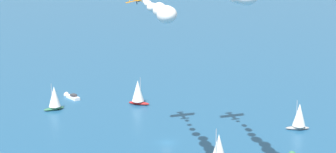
# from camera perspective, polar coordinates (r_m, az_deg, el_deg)

# --- Properties ---
(ground_plane) EXTENTS (2000.00, 2000.00, 0.00)m
(ground_plane) POSITION_cam_1_polar(r_m,az_deg,el_deg) (139.89, -0.12, -7.03)
(ground_plane) COLOR #1E517A
(sailboat_far_port) EXTENTS (6.89, 5.64, 9.03)m
(sailboat_far_port) POSITION_cam_1_polar(r_m,az_deg,el_deg) (172.33, -3.20, -1.67)
(sailboat_far_port) COLOR #B21E1E
(sailboat_far_port) RESTS_ON ground_plane
(motorboat_inshore) EXTENTS (4.85, 7.74, 2.21)m
(motorboat_inshore) POSITION_cam_1_polar(r_m,az_deg,el_deg) (183.11, -10.20, -2.10)
(motorboat_inshore) COLOR white
(motorboat_inshore) RESTS_ON ground_plane
(sailboat_ahead) EXTENTS (6.78, 4.36, 8.42)m
(sailboat_ahead) POSITION_cam_1_polar(r_m,az_deg,el_deg) (152.89, 13.73, -4.11)
(sailboat_ahead) COLOR #9E9993
(sailboat_ahead) RESTS_ON ground_plane
(sailboat_mid_cluster) EXTENTS (6.85, 4.50, 8.52)m
(sailboat_mid_cluster) POSITION_cam_1_polar(r_m,az_deg,el_deg) (170.10, -11.96, -2.22)
(sailboat_mid_cluster) COLOR #33704C
(sailboat_mid_cluster) RESTS_ON ground_plane
(smoke_trail_lead) EXTENTS (5.34, 30.86, 3.82)m
(smoke_trail_lead) POSITION_cam_1_polar(r_m,az_deg,el_deg) (104.52, -0.62, 6.93)
(smoke_trail_lead) COLOR silver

